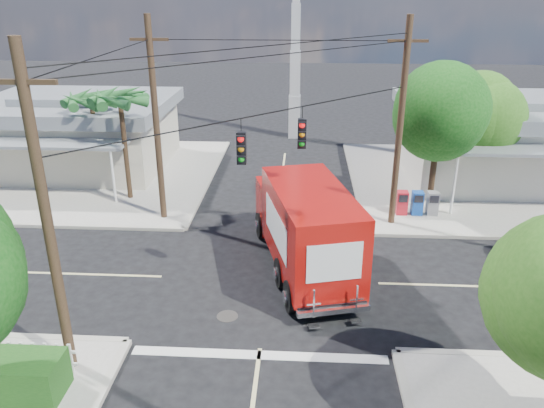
{
  "coord_description": "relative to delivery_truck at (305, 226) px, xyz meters",
  "views": [
    {
      "loc": [
        1.14,
        -16.9,
        9.98
      ],
      "look_at": [
        0.0,
        2.0,
        2.2
      ],
      "focal_mm": 35.0,
      "sensor_mm": 36.0,
      "label": 1
    }
  ],
  "objects": [
    {
      "name": "ground",
      "position": [
        -1.29,
        -0.97,
        -1.76
      ],
      "size": [
        120.0,
        120.0,
        0.0
      ],
      "primitive_type": "plane",
      "color": "black",
      "rests_on": "ground"
    },
    {
      "name": "sidewalk_ne",
      "position": [
        9.59,
        9.91,
        -1.69
      ],
      "size": [
        14.12,
        14.12,
        0.14
      ],
      "color": "#A6A196",
      "rests_on": "ground"
    },
    {
      "name": "sidewalk_nw",
      "position": [
        -12.17,
        9.91,
        -1.69
      ],
      "size": [
        14.12,
        14.12,
        0.14
      ],
      "color": "#A6A196",
      "rests_on": "ground"
    },
    {
      "name": "road_markings",
      "position": [
        -1.29,
        -2.45,
        -1.75
      ],
      "size": [
        32.0,
        32.0,
        0.01
      ],
      "color": "beige",
      "rests_on": "ground"
    },
    {
      "name": "building_ne",
      "position": [
        11.21,
        10.99,
        0.56
      ],
      "size": [
        11.8,
        10.2,
        4.5
      ],
      "color": "silver",
      "rests_on": "sidewalk_ne"
    },
    {
      "name": "building_nw",
      "position": [
        -13.29,
        11.49,
        0.46
      ],
      "size": [
        10.8,
        10.2,
        4.3
      ],
      "color": "beige",
      "rests_on": "sidewalk_nw"
    },
    {
      "name": "radio_tower",
      "position": [
        -0.79,
        19.03,
        3.88
      ],
      "size": [
        0.8,
        0.8,
        17.0
      ],
      "color": "silver",
      "rests_on": "ground"
    },
    {
      "name": "tree_ne_front",
      "position": [
        5.92,
        5.78,
        3.01
      ],
      "size": [
        4.21,
        4.14,
        6.66
      ],
      "color": "#422D1C",
      "rests_on": "sidewalk_ne"
    },
    {
      "name": "tree_ne_back",
      "position": [
        8.52,
        7.98,
        2.43
      ],
      "size": [
        3.77,
        3.66,
        5.82
      ],
      "color": "#422D1C",
      "rests_on": "sidewalk_ne"
    },
    {
      "name": "palm_nw_front",
      "position": [
        -8.79,
        6.53,
        3.29
      ],
      "size": [
        3.01,
        3.08,
        5.59
      ],
      "color": "#422D1C",
      "rests_on": "sidewalk_nw"
    },
    {
      "name": "palm_nw_back",
      "position": [
        -10.79,
        8.03,
        2.91
      ],
      "size": [
        3.01,
        3.08,
        5.19
      ],
      "color": "#422D1C",
      "rests_on": "sidewalk_nw"
    },
    {
      "name": "utility_poles",
      "position": [
        -2.87,
        0.63,
        2.92
      ],
      "size": [
        12.0,
        10.68,
        9.0
      ],
      "color": "#473321",
      "rests_on": "ground"
    },
    {
      "name": "vending_boxes",
      "position": [
        5.21,
        5.23,
        -1.07
      ],
      "size": [
        1.9,
        0.5,
        1.1
      ],
      "color": "red",
      "rests_on": "sidewalk_ne"
    },
    {
      "name": "delivery_truck",
      "position": [
        0.0,
        0.0,
        0.0
      ],
      "size": [
        4.26,
        8.32,
        3.46
      ],
      "color": "black",
      "rests_on": "ground"
    }
  ]
}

